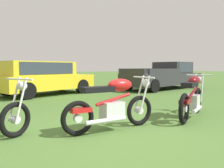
{
  "coord_description": "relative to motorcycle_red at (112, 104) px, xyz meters",
  "views": [
    {
      "loc": [
        -1.75,
        -3.52,
        1.18
      ],
      "look_at": [
        0.39,
        0.81,
        0.83
      ],
      "focal_mm": 36.53,
      "sensor_mm": 36.0,
      "label": 1
    }
  ],
  "objects": [
    {
      "name": "ground_plane",
      "position": [
        -0.13,
        -0.26,
        -0.49
      ],
      "size": [
        120.0,
        120.0,
        0.0
      ],
      "primitive_type": "plane",
      "color": "#476B2D"
    },
    {
      "name": "motorcycle_red",
      "position": [
        0.0,
        0.0,
        0.0
      ],
      "size": [
        1.96,
        0.65,
        1.02
      ],
      "rotation": [
        0.0,
        0.0,
        0.1
      ],
      "color": "black",
      "rests_on": "ground"
    },
    {
      "name": "car_yellow",
      "position": [
        -0.25,
        6.28,
        0.35
      ],
      "size": [
        4.47,
        3.25,
        1.43
      ],
      "rotation": [
        0.0,
        0.0,
        0.41
      ],
      "color": "gold",
      "rests_on": "ground"
    },
    {
      "name": "motorcycle_maroon",
      "position": [
        2.17,
        0.14,
        0.0
      ],
      "size": [
        1.81,
        1.32,
        1.02
      ],
      "rotation": [
        0.0,
        0.0,
        0.57
      ],
      "color": "black",
      "rests_on": "ground"
    },
    {
      "name": "pickup_truck_charcoal",
      "position": [
        6.43,
        6.25,
        0.27
      ],
      "size": [
        5.42,
        3.08,
        1.49
      ],
      "rotation": [
        0.0,
        0.0,
        0.27
      ],
      "color": "#2D2D33",
      "rests_on": "ground"
    }
  ]
}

